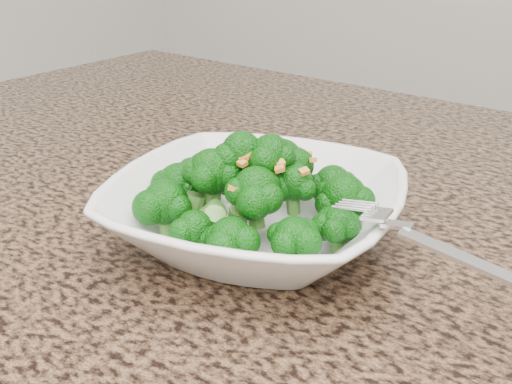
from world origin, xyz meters
The scene contains 5 objects.
granite_counter centered at (0.00, 0.30, 0.89)m, with size 1.64×1.04×0.03m, color brown.
bowl centered at (-0.11, 0.27, 0.93)m, with size 0.25×0.25×0.06m, color white.
broccoli_pile centered at (-0.11, 0.27, 0.99)m, with size 0.22×0.22×0.07m, color #0B5609, non-canonical shape.
garlic_topping centered at (-0.11, 0.27, 1.03)m, with size 0.13×0.13×0.01m, color #EF993A, non-canonical shape.
fork centered at (0.03, 0.25, 0.97)m, with size 0.18×0.03×0.01m, color silver, non-canonical shape.
Camera 1 is at (0.20, -0.12, 1.17)m, focal length 45.00 mm.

